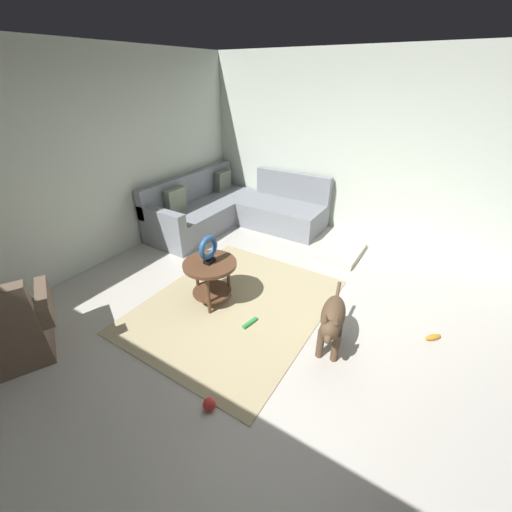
{
  "coord_description": "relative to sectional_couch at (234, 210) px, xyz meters",
  "views": [
    {
      "loc": [
        -2.21,
        -1.06,
        2.35
      ],
      "look_at": [
        0.45,
        0.6,
        0.55
      ],
      "focal_mm": 22.3,
      "sensor_mm": 36.0,
      "label": 1
    }
  ],
  "objects": [
    {
      "name": "dog_toy_ball",
      "position": [
        -3.02,
        -1.91,
        -0.24
      ],
      "size": [
        0.11,
        0.11,
        0.11
      ],
      "primitive_type": "sphere",
      "color": "red",
      "rests_on": "ground_plane"
    },
    {
      "name": "dog_bed_mat",
      "position": [
        -0.01,
        -1.94,
        -0.24
      ],
      "size": [
        0.8,
        0.6,
        0.09
      ],
      "primitive_type": "cube",
      "color": "beige",
      "rests_on": "ground_plane"
    },
    {
      "name": "dog",
      "position": [
        -1.91,
        -2.49,
        0.09
      ],
      "size": [
        0.84,
        0.33,
        0.63
      ],
      "rotation": [
        0.0,
        0.0,
        1.79
      ],
      "color": "brown",
      "rests_on": "ground_plane"
    },
    {
      "name": "wall_right",
      "position": [
        0.95,
        -2.02,
        1.06
      ],
      "size": [
        0.12,
        6.0,
        2.7
      ],
      "primitive_type": "cube",
      "color": "silver",
      "rests_on": "ground_plane"
    },
    {
      "name": "armchair",
      "position": [
        -3.58,
        -0.04,
        0.03
      ],
      "size": [
        0.98,
        0.89,
        0.88
      ],
      "rotation": [
        0.0,
        0.0,
        -0.46
      ],
      "color": "brown",
      "rests_on": "ground_plane"
    },
    {
      "name": "wall_back",
      "position": [
        -1.99,
        0.92,
        1.06
      ],
      "size": [
        6.0,
        0.12,
        2.7
      ],
      "primitive_type": "cube",
      "color": "silver",
      "rests_on": "ground_plane"
    },
    {
      "name": "side_table",
      "position": [
        -1.92,
        -1.05,
        0.13
      ],
      "size": [
        0.6,
        0.6,
        0.54
      ],
      "color": "brown",
      "rests_on": "ground_plane"
    },
    {
      "name": "sectional_couch",
      "position": [
        0.0,
        0.0,
        0.0
      ],
      "size": [
        2.2,
        2.25,
        0.88
      ],
      "color": "gray",
      "rests_on": "ground_plane"
    },
    {
      "name": "dog_toy_rope",
      "position": [
        -2.03,
        -1.65,
        -0.26
      ],
      "size": [
        0.2,
        0.09,
        0.05
      ],
      "primitive_type": "cylinder",
      "rotation": [
        0.0,
        1.57,
        2.96
      ],
      "color": "green",
      "rests_on": "ground_plane"
    },
    {
      "name": "area_rug",
      "position": [
        -1.84,
        -1.32,
        -0.28
      ],
      "size": [
        2.3,
        1.9,
        0.01
      ],
      "primitive_type": "cube",
      "color": "tan",
      "rests_on": "ground_plane"
    },
    {
      "name": "torus_sculpture",
      "position": [
        -1.92,
        -1.05,
        0.42
      ],
      "size": [
        0.28,
        0.08,
        0.33
      ],
      "color": "black",
      "rests_on": "side_table"
    },
    {
      "name": "dog_toy_bone",
      "position": [
        -1.22,
        -3.35,
        -0.26
      ],
      "size": [
        0.17,
        0.17,
        0.06
      ],
      "primitive_type": "ellipsoid",
      "rotation": [
        0.0,
        0.0,
        2.36
      ],
      "color": "orange",
      "rests_on": "ground_plane"
    },
    {
      "name": "ground_plane",
      "position": [
        -1.99,
        -2.02,
        -0.34
      ],
      "size": [
        6.0,
        6.0,
        0.1
      ],
      "primitive_type": "cube",
      "color": "beige"
    }
  ]
}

